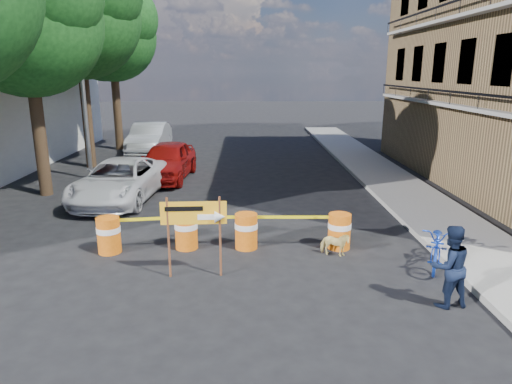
{
  "coord_description": "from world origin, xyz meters",
  "views": [
    {
      "loc": [
        0.46,
        -9.13,
        4.33
      ],
      "look_at": [
        0.71,
        2.3,
        1.3
      ],
      "focal_mm": 32.0,
      "sensor_mm": 36.0,
      "label": 1
    }
  ],
  "objects_px": {
    "barrel_mid_right": "(246,230)",
    "barrel_mid_left": "(186,230)",
    "bicycle": "(440,226)",
    "suv_white": "(120,181)",
    "detour_sign": "(202,219)",
    "barrel_far_left": "(109,234)",
    "barrel_far_right": "(339,230)",
    "sedan_silver": "(150,138)",
    "sedan_red": "(167,161)",
    "pedestrian": "(450,266)",
    "dog": "(335,244)"
  },
  "relations": [
    {
      "from": "barrel_mid_right",
      "to": "barrel_mid_left",
      "type": "bearing_deg",
      "value": 179.06
    },
    {
      "from": "bicycle",
      "to": "suv_white",
      "type": "relative_size",
      "value": 0.38
    },
    {
      "from": "barrel_mid_left",
      "to": "bicycle",
      "type": "relative_size",
      "value": 0.47
    },
    {
      "from": "barrel_mid_right",
      "to": "bicycle",
      "type": "distance_m",
      "value": 4.54
    },
    {
      "from": "detour_sign",
      "to": "bicycle",
      "type": "bearing_deg",
      "value": 2.6
    },
    {
      "from": "barrel_far_left",
      "to": "barrel_mid_left",
      "type": "xyz_separation_m",
      "value": [
        1.86,
        0.24,
        0.0
      ]
    },
    {
      "from": "barrel_mid_left",
      "to": "suv_white",
      "type": "bearing_deg",
      "value": 122.18
    },
    {
      "from": "bicycle",
      "to": "barrel_mid_right",
      "type": "bearing_deg",
      "value": -170.82
    },
    {
      "from": "barrel_mid_left",
      "to": "barrel_far_right",
      "type": "height_order",
      "value": "same"
    },
    {
      "from": "barrel_far_right",
      "to": "detour_sign",
      "type": "distance_m",
      "value": 3.72
    },
    {
      "from": "bicycle",
      "to": "sedan_silver",
      "type": "bearing_deg",
      "value": 146.67
    },
    {
      "from": "bicycle",
      "to": "sedan_red",
      "type": "distance_m",
      "value": 11.72
    },
    {
      "from": "pedestrian",
      "to": "suv_white",
      "type": "relative_size",
      "value": 0.32
    },
    {
      "from": "detour_sign",
      "to": "bicycle",
      "type": "relative_size",
      "value": 0.94
    },
    {
      "from": "detour_sign",
      "to": "sedan_red",
      "type": "distance_m",
      "value": 9.65
    },
    {
      "from": "barrel_far_left",
      "to": "bicycle",
      "type": "height_order",
      "value": "bicycle"
    },
    {
      "from": "barrel_far_right",
      "to": "detour_sign",
      "type": "height_order",
      "value": "detour_sign"
    },
    {
      "from": "bicycle",
      "to": "barrel_far_left",
      "type": "bearing_deg",
      "value": -162.73
    },
    {
      "from": "detour_sign",
      "to": "pedestrian",
      "type": "xyz_separation_m",
      "value": [
        4.73,
        -1.39,
        -0.51
      ]
    },
    {
      "from": "dog",
      "to": "suv_white",
      "type": "bearing_deg",
      "value": 70.89
    },
    {
      "from": "dog",
      "to": "suv_white",
      "type": "distance_m",
      "value": 8.25
    },
    {
      "from": "detour_sign",
      "to": "dog",
      "type": "xyz_separation_m",
      "value": [
        3.06,
        1.07,
        -1.01
      ]
    },
    {
      "from": "barrel_mid_right",
      "to": "pedestrian",
      "type": "xyz_separation_m",
      "value": [
        3.81,
        -3.01,
        0.33
      ]
    },
    {
      "from": "barrel_far_left",
      "to": "dog",
      "type": "height_order",
      "value": "barrel_far_left"
    },
    {
      "from": "barrel_far_left",
      "to": "barrel_mid_right",
      "type": "height_order",
      "value": "same"
    },
    {
      "from": "suv_white",
      "to": "sedan_red",
      "type": "height_order",
      "value": "sedan_red"
    },
    {
      "from": "barrel_far_left",
      "to": "dog",
      "type": "relative_size",
      "value": 1.26
    },
    {
      "from": "barrel_far_right",
      "to": "barrel_mid_right",
      "type": "bearing_deg",
      "value": 178.67
    },
    {
      "from": "barrel_far_right",
      "to": "sedan_red",
      "type": "bearing_deg",
      "value": 125.66
    },
    {
      "from": "barrel_mid_right",
      "to": "barrel_far_right",
      "type": "relative_size",
      "value": 1.0
    },
    {
      "from": "barrel_far_left",
      "to": "barrel_mid_right",
      "type": "xyz_separation_m",
      "value": [
        3.37,
        0.21,
        0.0
      ]
    },
    {
      "from": "barrel_mid_right",
      "to": "pedestrian",
      "type": "distance_m",
      "value": 4.86
    },
    {
      "from": "detour_sign",
      "to": "sedan_silver",
      "type": "relative_size",
      "value": 0.36
    },
    {
      "from": "bicycle",
      "to": "sedan_red",
      "type": "relative_size",
      "value": 0.42
    },
    {
      "from": "suv_white",
      "to": "barrel_mid_right",
      "type": "bearing_deg",
      "value": -40.46
    },
    {
      "from": "barrel_far_left",
      "to": "barrel_mid_left",
      "type": "distance_m",
      "value": 1.88
    },
    {
      "from": "detour_sign",
      "to": "sedan_silver",
      "type": "bearing_deg",
      "value": 103.35
    },
    {
      "from": "detour_sign",
      "to": "sedan_silver",
      "type": "distance_m",
      "value": 16.29
    },
    {
      "from": "barrel_mid_right",
      "to": "detour_sign",
      "type": "xyz_separation_m",
      "value": [
        -0.93,
        -1.62,
        0.84
      ]
    },
    {
      "from": "barrel_mid_left",
      "to": "dog",
      "type": "xyz_separation_m",
      "value": [
        3.64,
        -0.58,
        -0.17
      ]
    },
    {
      "from": "barrel_far_right",
      "to": "suv_white",
      "type": "bearing_deg",
      "value": 145.5
    },
    {
      "from": "dog",
      "to": "suv_white",
      "type": "relative_size",
      "value": 0.14
    },
    {
      "from": "sedan_silver",
      "to": "dog",
      "type": "bearing_deg",
      "value": -63.71
    },
    {
      "from": "dog",
      "to": "sedan_silver",
      "type": "distance_m",
      "value": 16.39
    },
    {
      "from": "barrel_far_right",
      "to": "bicycle",
      "type": "bearing_deg",
      "value": -29.47
    },
    {
      "from": "barrel_mid_left",
      "to": "barrel_far_left",
      "type": "bearing_deg",
      "value": -172.74
    },
    {
      "from": "suv_white",
      "to": "dog",
      "type": "bearing_deg",
      "value": -32.38
    },
    {
      "from": "barrel_mid_right",
      "to": "suv_white",
      "type": "xyz_separation_m",
      "value": [
        -4.34,
        4.54,
        0.23
      ]
    },
    {
      "from": "bicycle",
      "to": "dog",
      "type": "bearing_deg",
      "value": -171.57
    },
    {
      "from": "barrel_far_left",
      "to": "sedan_red",
      "type": "distance_m",
      "value": 7.95
    }
  ]
}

